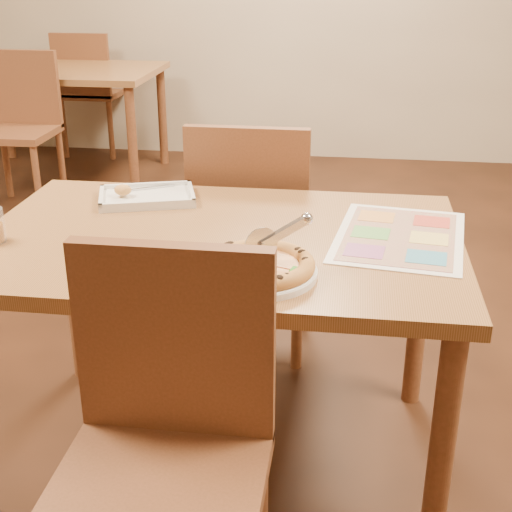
# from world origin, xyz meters

# --- Properties ---
(dining_table) EXTENTS (1.30, 0.85, 0.72)m
(dining_table) POSITION_xyz_m (0.00, 0.00, 0.63)
(dining_table) COLOR #8F5E39
(dining_table) RESTS_ON ground
(chair_near) EXTENTS (0.42, 0.42, 0.47)m
(chair_near) POSITION_xyz_m (0.00, -0.60, 0.57)
(chair_near) COLOR brown
(chair_near) RESTS_ON ground
(chair_far) EXTENTS (0.42, 0.42, 0.47)m
(chair_far) POSITION_xyz_m (-0.00, 0.60, 0.57)
(chair_far) COLOR brown
(chair_far) RESTS_ON ground
(bg_table) EXTENTS (1.30, 0.85, 0.72)m
(bg_table) POSITION_xyz_m (-1.60, 2.80, 0.63)
(bg_table) COLOR #8F5E39
(bg_table) RESTS_ON ground
(bg_chair_near) EXTENTS (0.42, 0.42, 0.47)m
(bg_chair_near) POSITION_xyz_m (-1.60, 2.20, 0.57)
(bg_chair_near) COLOR brown
(bg_chair_near) RESTS_ON ground
(bg_chair_far) EXTENTS (0.42, 0.42, 0.47)m
(bg_chair_far) POSITION_xyz_m (-1.60, 3.30, 0.57)
(bg_chair_far) COLOR brown
(bg_chair_far) RESTS_ON ground
(plate) EXTENTS (0.37, 0.37, 0.02)m
(plate) POSITION_xyz_m (0.13, -0.24, 0.73)
(plate) COLOR white
(plate) RESTS_ON dining_table
(pizza) EXTENTS (0.26, 0.26, 0.04)m
(pizza) POSITION_xyz_m (0.14, -0.25, 0.75)
(pizza) COLOR #D88E49
(pizza) RESTS_ON plate
(pizza_cutter) EXTENTS (0.15, 0.10, 0.10)m
(pizza_cutter) POSITION_xyz_m (0.18, -0.21, 0.81)
(pizza_cutter) COLOR silver
(pizza_cutter) RESTS_ON pizza
(appetizer_tray) EXTENTS (0.33, 0.27, 0.06)m
(appetizer_tray) POSITION_xyz_m (-0.28, 0.26, 0.73)
(appetizer_tray) COLOR silver
(appetizer_tray) RESTS_ON dining_table
(menu) EXTENTS (0.39, 0.51, 0.00)m
(menu) POSITION_xyz_m (0.48, 0.05, 0.72)
(menu) COLOR white
(menu) RESTS_ON dining_table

